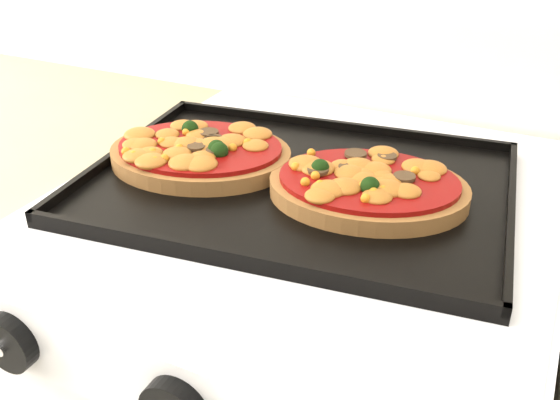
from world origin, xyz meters
The scene contains 5 objects.
control_panel centered at (-0.01, 1.39, 0.85)m, with size 0.60×0.02×0.09m, color white.
knob_left centered at (-0.19, 1.37, 0.85)m, with size 0.06×0.06×0.02m, color black.
baking_tray centered at (-0.03, 1.69, 0.92)m, with size 0.51×0.38×0.02m, color black.
pizza_left centered at (-0.16, 1.68, 0.94)m, with size 0.24×0.18×0.03m, color brown, non-canonical shape.
pizza_right centered at (0.07, 1.69, 0.94)m, with size 0.23×0.18×0.03m, color brown, non-canonical shape.
Camera 1 is at (0.25, 1.06, 1.27)m, focal length 40.00 mm.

